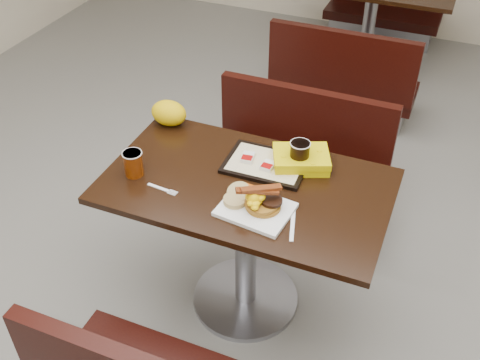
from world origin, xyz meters
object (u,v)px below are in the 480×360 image
at_px(coffee_cup_near, 133,164).
at_px(clamshell, 301,160).
at_px(hashbrown_sleeve_left, 248,157).
at_px(bench_far_n, 385,0).
at_px(table_near, 246,247).
at_px(platter, 256,209).
at_px(bench_near_n, 293,165).
at_px(bench_far_s, 346,70).
at_px(fork, 158,187).
at_px(knife, 293,224).
at_px(coffee_cup_far, 300,154).
at_px(table_far, 368,29).
at_px(tray, 266,164).
at_px(pancake_stack, 263,204).
at_px(paper_bag, 169,113).
at_px(hashbrown_sleeve_right, 268,166).

distance_m(coffee_cup_near, clamshell, 0.72).
bearing_deg(clamshell, hashbrown_sleeve_left, 173.73).
distance_m(bench_far_n, coffee_cup_near, 3.48).
distance_m(table_near, hashbrown_sleeve_left, 0.43).
xyz_separation_m(hashbrown_sleeve_left, clamshell, (0.22, 0.06, 0.01)).
xyz_separation_m(platter, coffee_cup_near, (-0.56, 0.03, 0.05)).
relative_size(bench_near_n, platter, 3.60).
bearing_deg(bench_far_n, platter, -88.37).
xyz_separation_m(bench_far_s, fork, (-0.33, -2.07, 0.39)).
bearing_deg(knife, platter, -112.42).
xyz_separation_m(hashbrown_sleeve_left, coffee_cup_far, (0.22, 0.05, 0.05)).
distance_m(table_far, hashbrown_sleeve_left, 2.49).
xyz_separation_m(table_near, bench_far_s, (0.00, 1.90, -0.02)).
xyz_separation_m(bench_far_s, clamshell, (0.17, -1.69, 0.42)).
bearing_deg(coffee_cup_far, bench_near_n, 108.24).
bearing_deg(fork, platter, 8.19).
bearing_deg(table_far, bench_far_n, 90.00).
relative_size(knife, clamshell, 0.79).
relative_size(platter, tray, 0.79).
bearing_deg(bench_near_n, pancake_stack, -81.52).
relative_size(coffee_cup_near, knife, 0.59).
bearing_deg(knife, paper_bag, -135.70).
xyz_separation_m(pancake_stack, coffee_cup_far, (0.05, 0.32, 0.04)).
bearing_deg(bench_far_n, knife, -85.74).
relative_size(table_far, coffee_cup_far, 10.59).
xyz_separation_m(bench_near_n, pancake_stack, (0.12, -0.83, 0.42)).
height_order(bench_far_s, hashbrown_sleeve_left, hashbrown_sleeve_left).
xyz_separation_m(platter, clamshell, (0.07, 0.35, 0.02)).
bearing_deg(bench_far_s, hashbrown_sleeve_left, -91.63).
height_order(table_far, platter, platter).
height_order(knife, clamshell, clamshell).
bearing_deg(pancake_stack, hashbrown_sleeve_right, 106.10).
relative_size(coffee_cup_near, tray, 0.32).
relative_size(coffee_cup_near, hashbrown_sleeve_right, 1.65).
bearing_deg(clamshell, fork, -165.95).
height_order(table_near, table_far, same).
bearing_deg(bench_near_n, hashbrown_sleeve_right, -84.89).
height_order(pancake_stack, fork, pancake_stack).
height_order(knife, hashbrown_sleeve_right, hashbrown_sleeve_right).
distance_m(bench_near_n, bench_far_s, 1.20).
relative_size(tray, hashbrown_sleeve_left, 4.97).
distance_m(tray, hashbrown_sleeve_right, 0.04).
height_order(table_far, coffee_cup_near, coffee_cup_near).
bearing_deg(pancake_stack, paper_bag, 146.76).
bearing_deg(tray, table_far, 89.55).
distance_m(table_far, paper_bag, 2.41).
relative_size(knife, paper_bag, 1.08).
height_order(bench_far_n, tray, tray).
bearing_deg(tray, platter, -79.02).
bearing_deg(hashbrown_sleeve_right, coffee_cup_near, -150.58).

